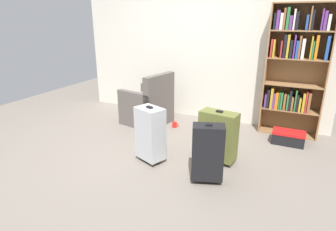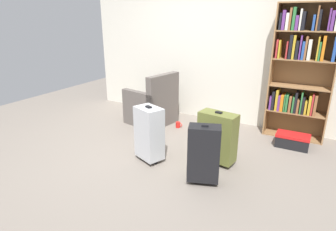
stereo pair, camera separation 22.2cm
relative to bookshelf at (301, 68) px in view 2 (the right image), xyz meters
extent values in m
plane|color=slate|center=(-1.62, -1.68, -1.09)|extent=(7.99, 7.99, 0.00)
cube|color=beige|center=(-1.62, 0.21, 0.21)|extent=(4.56, 0.10, 2.60)
cube|color=olive|center=(-0.40, -0.01, -0.09)|extent=(0.02, 0.31, 1.99)
cube|color=olive|center=(0.44, -0.01, -0.09)|extent=(0.02, 0.31, 1.99)
cube|color=olive|center=(0.02, 0.13, -0.09)|extent=(0.87, 0.02, 1.99)
cube|color=olive|center=(0.02, -0.01, -1.08)|extent=(0.83, 0.29, 0.02)
cube|color=olive|center=(0.02, -0.01, -0.68)|extent=(0.83, 0.29, 0.02)
cube|color=olive|center=(0.02, -0.01, -0.28)|extent=(0.83, 0.29, 0.02)
cube|color=olive|center=(0.02, -0.01, 0.12)|extent=(0.83, 0.29, 0.02)
cube|color=olive|center=(0.02, -0.01, 0.52)|extent=(0.83, 0.29, 0.02)
cube|color=olive|center=(0.02, -0.01, 0.90)|extent=(0.83, 0.29, 0.02)
cube|color=#66337F|center=(-0.35, -0.07, -0.56)|extent=(0.03, 0.17, 0.21)
cube|color=black|center=(-0.31, -0.05, -0.52)|extent=(0.04, 0.22, 0.29)
cube|color=gold|center=(-0.26, -0.04, -0.51)|extent=(0.04, 0.23, 0.32)
cube|color=#66337F|center=(-0.23, -0.05, -0.55)|extent=(0.03, 0.21, 0.23)
cube|color=orange|center=(-0.19, -0.03, -0.54)|extent=(0.04, 0.26, 0.25)
cube|color=#2D7238|center=(-0.15, -0.04, -0.54)|extent=(0.02, 0.24, 0.26)
cube|color=#2D7238|center=(-0.12, -0.06, -0.54)|extent=(0.03, 0.19, 0.26)
cube|color=brown|center=(-0.07, -0.04, -0.55)|extent=(0.03, 0.24, 0.24)
cube|color=#2D7238|center=(-0.03, -0.03, -0.54)|extent=(0.03, 0.25, 0.25)
cube|color=black|center=(0.01, -0.05, -0.51)|extent=(0.03, 0.21, 0.32)
cube|color=brown|center=(0.04, -0.07, -0.56)|extent=(0.03, 0.18, 0.21)
cube|color=#2D7238|center=(0.08, -0.05, -0.50)|extent=(0.02, 0.22, 0.33)
cube|color=black|center=(0.11, -0.04, -0.54)|extent=(0.03, 0.23, 0.25)
cube|color=gold|center=(0.15, -0.06, -0.57)|extent=(0.03, 0.19, 0.20)
cube|color=gold|center=(0.20, -0.04, -0.52)|extent=(0.03, 0.24, 0.29)
cube|color=#B22D2D|center=(0.23, -0.07, -0.51)|extent=(0.02, 0.18, 0.31)
cube|color=brown|center=(0.27, -0.03, -0.52)|extent=(0.04, 0.25, 0.30)
cube|color=#B22D2D|center=(-0.35, -0.07, 0.26)|extent=(0.03, 0.18, 0.27)
cube|color=gold|center=(-0.32, -0.04, 0.26)|extent=(0.02, 0.22, 0.26)
cube|color=#B22D2D|center=(-0.21, -0.06, 0.25)|extent=(0.02, 0.20, 0.24)
cube|color=black|center=(-0.17, -0.05, 0.30)|extent=(0.04, 0.22, 0.34)
cube|color=gold|center=(-0.13, -0.07, 0.30)|extent=(0.03, 0.18, 0.34)
cube|color=black|center=(-0.08, -0.05, 0.26)|extent=(0.04, 0.21, 0.26)
cube|color=#66337F|center=(-0.04, -0.05, 0.30)|extent=(0.02, 0.22, 0.33)
cube|color=#264C99|center=(0.00, -0.06, 0.26)|extent=(0.03, 0.19, 0.25)
cube|color=brown|center=(0.03, -0.06, 0.29)|extent=(0.03, 0.19, 0.32)
cube|color=silver|center=(0.08, -0.07, 0.27)|extent=(0.04, 0.18, 0.28)
cube|color=gold|center=(0.18, -0.04, 0.29)|extent=(0.02, 0.23, 0.32)
cube|color=#2D7238|center=(0.21, -0.04, 0.26)|extent=(0.02, 0.23, 0.25)
cube|color=orange|center=(0.25, -0.05, 0.30)|extent=(0.04, 0.21, 0.34)
cube|color=#264C99|center=(0.38, -0.05, 0.30)|extent=(0.04, 0.21, 0.33)
cube|color=black|center=(-0.35, -0.05, 0.64)|extent=(0.03, 0.22, 0.23)
cube|color=#66337F|center=(-0.31, -0.04, 0.66)|extent=(0.04, 0.23, 0.27)
cube|color=silver|center=(-0.26, -0.05, 0.64)|extent=(0.04, 0.21, 0.23)
cube|color=brown|center=(-0.22, -0.06, 0.68)|extent=(0.03, 0.20, 0.30)
cube|color=#2D7238|center=(-0.18, -0.05, 0.68)|extent=(0.04, 0.22, 0.31)
cube|color=#66337F|center=(-0.13, -0.03, 0.63)|extent=(0.04, 0.25, 0.20)
cube|color=silver|center=(-0.09, -0.05, 0.67)|extent=(0.02, 0.21, 0.28)
cube|color=black|center=(-0.05, -0.04, 0.65)|extent=(0.04, 0.23, 0.25)
cube|color=#264C99|center=(0.08, -0.05, 0.63)|extent=(0.03, 0.21, 0.21)
cube|color=brown|center=(0.12, -0.04, 0.69)|extent=(0.02, 0.24, 0.32)
cube|color=black|center=(0.15, -0.03, 0.66)|extent=(0.03, 0.25, 0.27)
cube|color=#66337F|center=(0.26, -0.06, 0.67)|extent=(0.02, 0.19, 0.29)
cube|color=#66337F|center=(0.30, -0.05, 0.66)|extent=(0.04, 0.21, 0.26)
cube|color=#59514C|center=(-2.28, -0.54, -0.89)|extent=(0.82, 0.82, 0.40)
cube|color=gray|center=(-2.28, -0.54, -0.65)|extent=(0.67, 0.60, 0.08)
cube|color=#59514C|center=(-2.00, -0.60, -0.44)|extent=(0.26, 0.71, 0.50)
cube|color=#59514C|center=(-2.23, -0.25, -0.58)|extent=(0.71, 0.24, 0.22)
cube|color=#59514C|center=(-2.34, -0.84, -0.58)|extent=(0.71, 0.24, 0.22)
cylinder|color=red|center=(-1.74, -0.55, -1.04)|extent=(0.08, 0.08, 0.10)
torus|color=red|center=(-1.69, -0.55, -1.03)|extent=(0.06, 0.01, 0.06)
cube|color=black|center=(0.06, -0.43, -1.00)|extent=(0.45, 0.25, 0.17)
cube|color=red|center=(0.06, -0.43, -0.91)|extent=(0.46, 0.26, 0.04)
cube|color=brown|center=(-0.75, -1.41, -0.72)|extent=(0.50, 0.29, 0.63)
cube|color=black|center=(-0.75, -1.41, -0.40)|extent=(0.09, 0.06, 0.02)
cylinder|color=black|center=(-0.91, -1.39, -1.06)|extent=(0.06, 0.06, 0.05)
cylinder|color=black|center=(-0.59, -1.43, -1.06)|extent=(0.06, 0.06, 0.05)
cube|color=#B7BABF|center=(-1.53, -1.78, -0.70)|extent=(0.42, 0.36, 0.68)
cube|color=black|center=(-1.53, -1.78, -0.35)|extent=(0.10, 0.08, 0.02)
cylinder|color=black|center=(-1.65, -1.73, -1.06)|extent=(0.07, 0.07, 0.05)
cylinder|color=black|center=(-1.42, -1.82, -1.06)|extent=(0.07, 0.07, 0.05)
cube|color=black|center=(-0.72, -1.93, -0.72)|extent=(0.40, 0.31, 0.64)
cube|color=black|center=(-0.72, -1.93, -0.39)|extent=(0.08, 0.06, 0.02)
cylinder|color=black|center=(-0.83, -1.98, -1.06)|extent=(0.06, 0.06, 0.05)
cylinder|color=black|center=(-0.60, -1.89, -1.06)|extent=(0.06, 0.06, 0.05)
camera|label=1|loc=(0.10, -4.70, 0.71)|focal=30.36mm
camera|label=2|loc=(0.30, -4.60, 0.71)|focal=30.36mm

